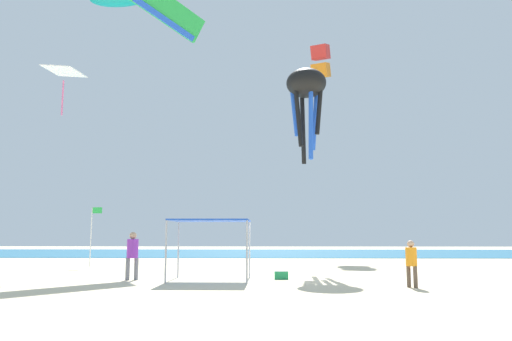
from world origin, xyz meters
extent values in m
cube|color=beige|center=(0.00, 0.00, -0.05)|extent=(110.00, 110.00, 0.10)
cube|color=#1E6B93|center=(0.00, 28.14, 0.01)|extent=(110.00, 22.48, 0.03)
cylinder|color=#B2B2B7|center=(-4.19, -2.52, 1.17)|extent=(0.07, 0.07, 2.34)
cylinder|color=#B2B2B7|center=(-1.14, -2.52, 1.17)|extent=(0.07, 0.07, 2.34)
cylinder|color=#B2B2B7|center=(-4.19, 0.01, 1.17)|extent=(0.07, 0.07, 2.34)
cylinder|color=#B2B2B7|center=(-1.14, 0.01, 1.17)|extent=(0.07, 0.07, 2.34)
cube|color=blue|center=(-2.66, -1.26, 2.37)|extent=(3.12, 2.60, 0.06)
cylinder|color=brown|center=(4.51, -3.65, 0.37)|extent=(0.14, 0.14, 0.73)
cylinder|color=brown|center=(4.67, -3.89, 0.37)|extent=(0.14, 0.14, 0.73)
cylinder|color=orange|center=(4.59, -3.77, 1.05)|extent=(0.38, 0.38, 0.63)
sphere|color=tan|center=(4.59, -3.77, 1.48)|extent=(0.24, 0.24, 0.24)
cylinder|color=slate|center=(-5.66, -1.15, 0.43)|extent=(0.17, 0.17, 0.87)
cylinder|color=slate|center=(-5.97, -1.30, 0.43)|extent=(0.17, 0.17, 0.87)
cylinder|color=purple|center=(-5.81, -1.22, 1.25)|extent=(0.45, 0.45, 0.76)
sphere|color=tan|center=(-5.81, -1.22, 1.77)|extent=(0.28, 0.28, 0.28)
cylinder|color=silver|center=(-10.57, 6.97, 1.69)|extent=(0.06, 0.06, 3.39)
cube|color=green|center=(-10.27, 6.97, 3.21)|extent=(0.55, 0.02, 0.35)
cube|color=#1E8C4C|center=(0.19, -0.74, 0.16)|extent=(0.56, 0.36, 0.32)
cube|color=white|center=(0.19, -0.74, 0.34)|extent=(0.57, 0.37, 0.03)
cube|color=white|center=(-13.58, 8.99, 12.37)|extent=(2.45, 2.46, 0.29)
cylinder|color=pink|center=(-13.58, 8.99, 10.58)|extent=(0.12, 0.12, 2.30)
ellipsoid|color=black|center=(1.79, 4.92, 10.10)|extent=(2.72, 2.72, 1.59)
cylinder|color=black|center=(2.44, 4.73, 8.40)|extent=(0.48, 0.31, 2.46)
cylinder|color=blue|center=(2.28, 5.39, 8.03)|extent=(0.47, 0.46, 3.19)
cylinder|color=black|center=(1.63, 5.57, 7.66)|extent=(0.34, 0.62, 3.92)
cylinder|color=blue|center=(1.15, 5.11, 8.40)|extent=(0.48, 0.31, 2.46)
cylinder|color=black|center=(1.31, 4.46, 8.03)|extent=(0.47, 0.46, 3.19)
cylinder|color=blue|center=(1.96, 4.27, 7.66)|extent=(0.34, 0.62, 3.92)
cube|color=green|center=(-7.43, 10.49, 17.36)|extent=(5.22, 3.74, 3.70)
cube|color=blue|center=(-7.43, 10.49, 16.55)|extent=(3.78, 2.96, 2.05)
cube|color=red|center=(4.60, 21.95, 18.61)|extent=(2.03, 2.18, 1.64)
cube|color=orange|center=(4.60, 21.95, 16.84)|extent=(2.03, 2.18, 1.64)
camera|label=1|loc=(-0.36, -20.59, 1.78)|focal=33.51mm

